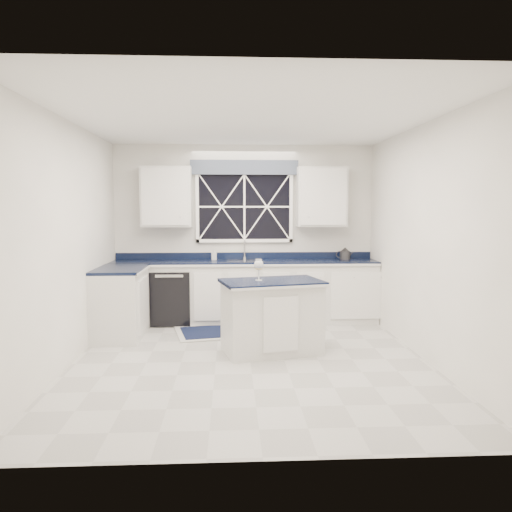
{
  "coord_description": "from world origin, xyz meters",
  "views": [
    {
      "loc": [
        -0.22,
        -5.53,
        1.75
      ],
      "look_at": [
        0.09,
        0.4,
        1.16
      ],
      "focal_mm": 35.0,
      "sensor_mm": 36.0,
      "label": 1
    }
  ],
  "objects": [
    {
      "name": "soap_bottle",
      "position": [
        -0.47,
        2.09,
        1.02
      ],
      "size": [
        0.09,
        0.09,
        0.17
      ],
      "primitive_type": "imported",
      "rotation": [
        0.0,
        0.0,
        0.16
      ],
      "color": "silver",
      "rests_on": "countertop"
    },
    {
      "name": "faucet",
      "position": [
        0.0,
        2.14,
        1.1
      ],
      "size": [
        0.05,
        0.2,
        0.3
      ],
      "color": "#AEAEB0",
      "rests_on": "countertop"
    },
    {
      "name": "back_wall",
      "position": [
        0.0,
        2.25,
        1.35
      ],
      "size": [
        4.0,
        0.1,
        2.7
      ],
      "primitive_type": "cube",
      "color": "white",
      "rests_on": "ground"
    },
    {
      "name": "window",
      "position": [
        0.0,
        2.2,
        1.83
      ],
      "size": [
        1.65,
        0.09,
        1.26
      ],
      "color": "black",
      "rests_on": "ground"
    },
    {
      "name": "base_cabinets",
      "position": [
        -0.33,
        1.78,
        0.45
      ],
      "size": [
        3.99,
        1.6,
        0.9
      ],
      "color": "silver",
      "rests_on": "ground"
    },
    {
      "name": "wine_glass",
      "position": [
        0.12,
        0.35,
        1.05
      ],
      "size": [
        0.11,
        0.11,
        0.26
      ],
      "color": "silver",
      "rests_on": "island"
    },
    {
      "name": "kettle",
      "position": [
        1.55,
        2.06,
        1.03
      ],
      "size": [
        0.26,
        0.18,
        0.19
      ],
      "rotation": [
        0.0,
        0.0,
        -0.17
      ],
      "color": "#2C2C2E",
      "rests_on": "countertop"
    },
    {
      "name": "island",
      "position": [
        0.27,
        0.35,
        0.44
      ],
      "size": [
        1.3,
        0.96,
        0.88
      ],
      "rotation": [
        0.0,
        0.0,
        0.23
      ],
      "color": "silver",
      "rests_on": "ground"
    },
    {
      "name": "ground",
      "position": [
        0.0,
        0.0,
        0.0
      ],
      "size": [
        4.5,
        4.5,
        0.0
      ],
      "primitive_type": "plane",
      "color": "#B8B7B3",
      "rests_on": "ground"
    },
    {
      "name": "upper_cabinets",
      "position": [
        0.0,
        2.08,
        1.9
      ],
      "size": [
        3.1,
        0.34,
        0.9
      ],
      "color": "silver",
      "rests_on": "ground"
    },
    {
      "name": "rug",
      "position": [
        -0.27,
        1.35,
        0.01
      ],
      "size": [
        1.55,
        1.13,
        0.02
      ],
      "rotation": [
        0.0,
        0.0,
        0.21
      ],
      "color": "#AFAFAA",
      "rests_on": "ground"
    },
    {
      "name": "dishwasher",
      "position": [
        -1.1,
        1.95,
        0.41
      ],
      "size": [
        0.6,
        0.58,
        0.82
      ],
      "primitive_type": "cube",
      "color": "black",
      "rests_on": "ground"
    },
    {
      "name": "countertop",
      "position": [
        0.0,
        1.95,
        0.92
      ],
      "size": [
        3.98,
        0.64,
        0.04
      ],
      "primitive_type": "cube",
      "color": "black",
      "rests_on": "base_cabinets"
    }
  ]
}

